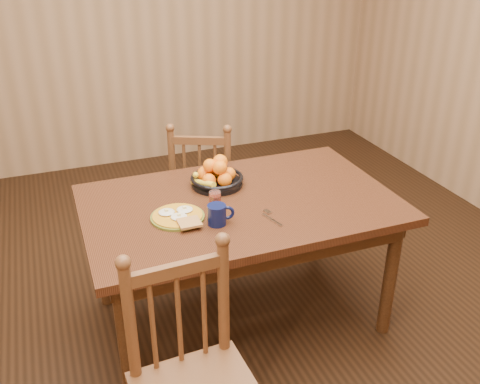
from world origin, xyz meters
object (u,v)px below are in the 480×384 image
object	(u,v)px
chair_far	(204,189)
coffee_mug	(218,214)
breakfast_plate	(178,216)
dining_table	(240,215)
fruit_bowl	(216,176)

from	to	relation	value
chair_far	coffee_mug	size ratio (longest dim) A/B	6.97
breakfast_plate	dining_table	bearing A→B (deg)	11.11
fruit_bowl	breakfast_plate	bearing A→B (deg)	-135.87
dining_table	breakfast_plate	size ratio (longest dim) A/B	5.57
dining_table	chair_far	xyz separation A→B (m)	(0.03, 0.76, -0.21)
chair_far	fruit_bowl	world-z (taller)	chair_far
fruit_bowl	coffee_mug	bearing A→B (deg)	-107.82
chair_far	breakfast_plate	size ratio (longest dim) A/B	3.25
coffee_mug	dining_table	bearing A→B (deg)	45.23
coffee_mug	fruit_bowl	size ratio (longest dim) A/B	0.46
chair_far	coffee_mug	xyz separation A→B (m)	(-0.22, -0.95, 0.35)
chair_far	fruit_bowl	size ratio (longest dim) A/B	3.22
chair_far	breakfast_plate	xyz separation A→B (m)	(-0.38, -0.83, 0.31)
chair_far	coffee_mug	bearing A→B (deg)	101.41
chair_far	fruit_bowl	bearing A→B (deg)	105.10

